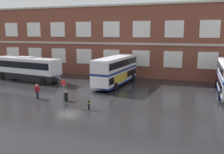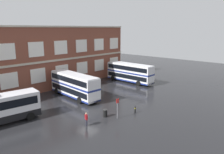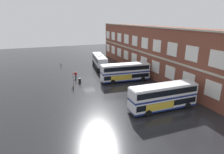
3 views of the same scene
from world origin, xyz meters
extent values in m
plane|color=black|center=(0.00, 2.00, 0.00)|extent=(120.00, 120.00, 0.00)
cube|color=brown|center=(-1.83, 18.00, 5.88)|extent=(51.35, 8.00, 11.77)
cube|color=#B2A893|center=(-1.83, 13.92, 5.65)|extent=(51.35, 0.16, 0.36)
cube|color=#B2A893|center=(-1.83, 13.95, 11.92)|extent=(51.35, 0.28, 0.30)
cube|color=silver|center=(-24.93, 13.94, 3.29)|extent=(2.88, 0.12, 2.59)
cube|color=silver|center=(-19.80, 13.94, 3.29)|extent=(2.88, 0.12, 2.59)
cube|color=silver|center=(-14.66, 13.94, 3.29)|extent=(2.88, 0.12, 2.59)
cube|color=silver|center=(-9.53, 13.94, 3.29)|extent=(2.88, 0.12, 2.59)
cube|color=silver|center=(-4.39, 13.94, 3.29)|extent=(2.88, 0.12, 2.59)
cube|color=silver|center=(0.74, 13.94, 3.29)|extent=(2.88, 0.12, 2.59)
cube|color=silver|center=(5.88, 13.94, 3.29)|extent=(2.88, 0.12, 2.59)
cube|color=silver|center=(11.01, 13.94, 3.29)|extent=(2.88, 0.12, 2.59)
cube|color=silver|center=(16.15, 13.94, 3.29)|extent=(2.88, 0.12, 2.59)
cube|color=silver|center=(21.28, 13.94, 3.29)|extent=(2.88, 0.12, 2.59)
cube|color=silver|center=(-24.93, 13.94, 8.00)|extent=(2.88, 0.12, 2.59)
cube|color=silver|center=(-19.80, 13.94, 8.00)|extent=(2.88, 0.12, 2.59)
cube|color=silver|center=(-14.66, 13.94, 8.00)|extent=(2.88, 0.12, 2.59)
cube|color=silver|center=(-9.53, 13.94, 8.00)|extent=(2.88, 0.12, 2.59)
cube|color=silver|center=(-4.39, 13.94, 8.00)|extent=(2.88, 0.12, 2.59)
cube|color=silver|center=(0.74, 13.94, 8.00)|extent=(2.88, 0.12, 2.59)
cube|color=silver|center=(5.88, 13.94, 8.00)|extent=(2.88, 0.12, 2.59)
cube|color=silver|center=(11.01, 13.94, 8.00)|extent=(2.88, 0.12, 2.59)
cube|color=silver|center=(16.15, 13.94, 8.00)|extent=(2.88, 0.12, 2.59)
cube|color=silver|center=(21.28, 13.94, 8.00)|extent=(2.88, 0.12, 2.59)
cube|color=silver|center=(3.69, 7.48, 1.23)|extent=(3.42, 11.17, 1.75)
cube|color=black|center=(3.69, 7.48, 1.44)|extent=(3.42, 10.73, 0.90)
cube|color=navy|center=(3.69, 7.48, 2.25)|extent=(3.42, 11.17, 0.30)
cube|color=silver|center=(3.69, 7.48, 3.17)|extent=(3.42, 11.17, 1.55)
cube|color=black|center=(3.69, 7.48, 3.25)|extent=(3.42, 10.73, 0.90)
cube|color=navy|center=(3.69, 7.48, 0.49)|extent=(3.44, 11.17, 0.28)
cube|color=silver|center=(3.69, 7.48, 4.01)|extent=(3.30, 10.94, 0.12)
cube|color=gold|center=(4.87, 6.06, 1.31)|extent=(0.42, 4.83, 1.10)
cube|color=yellow|center=(4.13, 12.93, 3.60)|extent=(1.66, 0.19, 0.40)
cylinder|color=black|center=(5.27, 11.22, 0.52)|extent=(0.40, 1.06, 1.04)
cylinder|color=black|center=(2.73, 11.42, 0.52)|extent=(0.40, 1.06, 1.04)
cylinder|color=black|center=(4.70, 4.09, 0.52)|extent=(0.40, 1.06, 1.04)
cylinder|color=black|center=(2.16, 4.29, 0.52)|extent=(0.40, 1.06, 1.04)
cube|color=silver|center=(18.60, 6.93, 1.23)|extent=(2.67, 11.03, 1.75)
cube|color=black|center=(18.60, 6.93, 1.44)|extent=(2.71, 10.59, 0.90)
cube|color=navy|center=(18.60, 6.93, 2.25)|extent=(2.67, 11.03, 0.30)
cube|color=silver|center=(18.60, 6.93, 3.17)|extent=(2.67, 11.03, 1.55)
cube|color=black|center=(18.60, 6.93, 3.25)|extent=(2.71, 10.59, 0.90)
cube|color=navy|center=(18.60, 6.93, 0.49)|extent=(2.69, 11.03, 0.28)
cube|color=silver|center=(18.60, 6.93, 4.01)|extent=(2.57, 10.81, 0.12)
cube|color=gold|center=(19.87, 5.59, 1.31)|extent=(0.08, 4.84, 1.10)
cube|color=yellow|center=(18.66, 12.40, 3.60)|extent=(1.66, 0.08, 0.40)
cylinder|color=black|center=(19.92, 10.76, 0.52)|extent=(0.33, 1.04, 1.04)
cylinder|color=black|center=(17.37, 10.79, 0.52)|extent=(0.33, 1.04, 1.04)
cylinder|color=black|center=(19.84, 3.61, 0.52)|extent=(0.33, 1.04, 1.04)
cylinder|color=black|center=(17.29, 3.64, 0.52)|extent=(0.33, 1.04, 1.04)
cube|color=silver|center=(-10.55, 5.93, 2.00)|extent=(12.24, 4.23, 3.20)
cube|color=black|center=(-10.55, 5.93, 2.64)|extent=(11.53, 4.16, 1.00)
cube|color=black|center=(-10.55, 5.93, 0.85)|extent=(12.24, 4.25, 0.90)
cube|color=silver|center=(-10.55, 5.93, 3.70)|extent=(3.03, 1.67, 0.20)
cylinder|color=black|center=(-6.22, 4.02, 0.52)|extent=(1.07, 0.46, 1.04)
cylinder|color=black|center=(-5.86, 6.55, 0.52)|extent=(1.07, 0.46, 1.04)
cylinder|color=black|center=(-14.77, 5.25, 0.52)|extent=(1.07, 0.46, 1.04)
cylinder|color=black|center=(-14.41, 7.77, 0.52)|extent=(1.07, 0.46, 1.04)
cylinder|color=black|center=(-2.49, -2.50, 0.42)|extent=(0.21, 0.21, 0.85)
cylinder|color=black|center=(-2.56, -2.69, 0.42)|extent=(0.21, 0.21, 0.85)
cube|color=maroon|center=(-2.53, -2.60, 1.15)|extent=(0.37, 0.46, 0.60)
cylinder|color=maroon|center=(-2.43, -2.35, 1.12)|extent=(0.14, 0.14, 0.57)
cylinder|color=maroon|center=(-2.62, -2.84, 1.12)|extent=(0.14, 0.14, 0.57)
sphere|color=tan|center=(-2.53, -2.60, 1.59)|extent=(0.22, 0.22, 0.22)
cylinder|color=slate|center=(1.70, -3.93, 1.35)|extent=(0.10, 0.10, 2.70)
cube|color=red|center=(1.70, -3.95, 2.42)|extent=(0.44, 0.04, 0.56)
cylinder|color=black|center=(1.00, -2.40, 0.47)|extent=(0.56, 0.56, 0.95)
cylinder|color=black|center=(1.00, -2.40, 0.99)|extent=(0.60, 0.60, 0.08)
cylinder|color=black|center=(4.81, -4.55, 0.47)|extent=(0.18, 0.18, 0.95)
cylinder|color=yellow|center=(4.81, -4.55, 0.68)|extent=(0.19, 0.19, 0.08)
cylinder|color=black|center=(-16.08, -4.37, 0.47)|extent=(0.18, 0.18, 0.95)
cylinder|color=yellow|center=(-16.08, -4.37, 0.68)|extent=(0.19, 0.19, 0.08)
camera|label=1|loc=(14.52, -25.84, 7.49)|focal=39.63mm
camera|label=2|loc=(-18.63, -21.22, 11.63)|focal=34.75mm
camera|label=3|loc=(41.01, -10.38, 13.74)|focal=30.50mm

